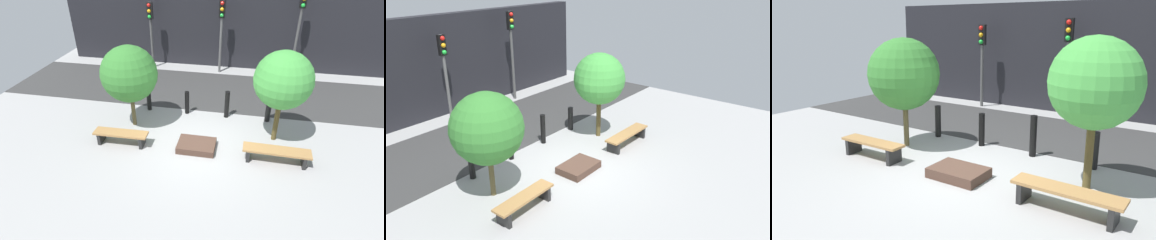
# 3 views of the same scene
# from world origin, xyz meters

# --- Properties ---
(ground_plane) EXTENTS (18.00, 18.00, 0.00)m
(ground_plane) POSITION_xyz_m (0.00, 0.00, 0.00)
(ground_plane) COLOR #979797
(road_strip) EXTENTS (18.00, 3.78, 0.01)m
(road_strip) POSITION_xyz_m (0.00, 4.27, 0.01)
(road_strip) COLOR #343434
(road_strip) RESTS_ON ground
(building_facade) EXTENTS (16.20, 0.50, 4.03)m
(building_facade) POSITION_xyz_m (0.00, 7.43, 2.01)
(building_facade) COLOR black
(building_facade) RESTS_ON ground
(bench_left) EXTENTS (1.77, 0.48, 0.44)m
(bench_left) POSITION_xyz_m (-2.45, -0.24, 0.32)
(bench_left) COLOR black
(bench_left) RESTS_ON ground
(bench_right) EXTENTS (2.00, 0.51, 0.44)m
(bench_right) POSITION_xyz_m (2.45, -0.24, 0.33)
(bench_right) COLOR black
(bench_right) RESTS_ON ground
(planter_bed) EXTENTS (1.19, 0.85, 0.22)m
(planter_bed) POSITION_xyz_m (0.00, -0.04, 0.11)
(planter_bed) COLOR #4A3328
(planter_bed) RESTS_ON ground
(tree_behind_left_bench) EXTENTS (1.89, 1.89, 2.91)m
(tree_behind_left_bench) POSITION_xyz_m (-2.45, 0.97, 1.96)
(tree_behind_left_bench) COLOR brown
(tree_behind_left_bench) RESTS_ON ground
(tree_behind_right_bench) EXTENTS (1.80, 1.80, 3.05)m
(tree_behind_right_bench) POSITION_xyz_m (2.45, 0.97, 2.14)
(tree_behind_right_bench) COLOR #4F4221
(tree_behind_right_bench) RESTS_ON ground
(bollard_far_left) EXTENTS (0.18, 0.18, 0.93)m
(bollard_far_left) POSITION_xyz_m (-2.26, 2.12, 0.46)
(bollard_far_left) COLOR black
(bollard_far_left) RESTS_ON ground
(bollard_left) EXTENTS (0.17, 0.17, 0.90)m
(bollard_left) POSITION_xyz_m (-0.75, 2.12, 0.45)
(bollard_left) COLOR black
(bollard_left) RESTS_ON ground
(bollard_center) EXTENTS (0.17, 0.17, 1.05)m
(bollard_center) POSITION_xyz_m (0.75, 2.12, 0.53)
(bollard_center) COLOR black
(bollard_center) RESTS_ON ground
(bollard_right) EXTENTS (0.19, 0.19, 0.88)m
(bollard_right) POSITION_xyz_m (2.26, 2.12, 0.44)
(bollard_right) COLOR black
(bollard_right) RESTS_ON ground
(traffic_light_mid_west) EXTENTS (0.28, 0.27, 3.42)m
(traffic_light_mid_west) POSITION_xyz_m (0.00, 6.44, 2.37)
(traffic_light_mid_west) COLOR #585858
(traffic_light_mid_west) RESTS_ON ground
(traffic_light_mid_east) EXTENTS (0.28, 0.27, 3.97)m
(traffic_light_mid_east) POSITION_xyz_m (3.44, 6.44, 2.73)
(traffic_light_mid_east) COLOR #4A4A4A
(traffic_light_mid_east) RESTS_ON ground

